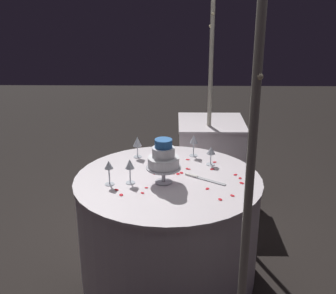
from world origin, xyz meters
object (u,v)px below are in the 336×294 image
object	(u,v)px
decorative_arch	(226,53)
wine_glass_3	(137,142)
cake_knife	(202,179)
wine_glass_4	(130,165)
main_table	(168,227)
side_table	(210,161)
wine_glass_0	(109,167)
tiered_cake	(163,158)
wine_glass_1	(194,140)
wine_glass_2	(211,152)

from	to	relation	value
decorative_arch	wine_glass_3	size ratio (longest dim) A/B	15.17
decorative_arch	cake_knife	size ratio (longest dim) A/B	9.16
wine_glass_3	wine_glass_4	distance (m)	0.45
main_table	side_table	world-z (taller)	side_table
decorative_arch	wine_glass_0	xyz separation A→B (m)	(0.09, -0.70, -0.69)
wine_glass_3	wine_glass_0	bearing A→B (deg)	-16.57
main_table	cake_knife	distance (m)	0.43
tiered_cake	wine_glass_0	xyz separation A→B (m)	(0.03, -0.34, -0.05)
side_table	wine_glass_0	distance (m)	1.50
main_table	wine_glass_3	xyz separation A→B (m)	(-0.38, -0.23, 0.47)
main_table	wine_glass_4	xyz separation A→B (m)	(0.07, -0.24, 0.48)
side_table	wine_glass_1	bearing A→B (deg)	-14.45
side_table	cake_knife	xyz separation A→B (m)	(1.14, -0.15, 0.35)
wine_glass_3	cake_knife	distance (m)	0.60
decorative_arch	main_table	distance (m)	1.21
tiered_cake	wine_glass_1	xyz separation A→B (m)	(-0.47, 0.21, -0.04)
wine_glass_0	cake_knife	size ratio (longest dim) A/B	0.62
main_table	wine_glass_1	distance (m)	0.66
tiered_cake	wine_glass_4	size ratio (longest dim) A/B	1.79
wine_glass_2	cake_knife	size ratio (longest dim) A/B	0.51
wine_glass_2	wine_glass_4	xyz separation A→B (m)	(0.31, -0.53, 0.02)
wine_glass_1	wine_glass_2	bearing A→B (deg)	34.07
wine_glass_0	wine_glass_4	bearing A→B (deg)	99.83
wine_glass_4	cake_knife	size ratio (longest dim) A/B	0.63
wine_glass_2	wine_glass_4	size ratio (longest dim) A/B	0.81
decorative_arch	wine_glass_3	xyz separation A→B (m)	(-0.38, -0.56, -0.69)
tiered_cake	wine_glass_4	xyz separation A→B (m)	(0.01, -0.21, -0.04)
tiered_cake	wine_glass_0	distance (m)	0.34
wine_glass_0	decorative_arch	bearing A→B (deg)	97.47
side_table	tiered_cake	bearing A→B (deg)	-18.29
decorative_arch	wine_glass_2	xyz separation A→B (m)	(-0.24, -0.04, -0.71)
side_table	wine_glass_4	xyz separation A→B (m)	(1.21, -0.61, 0.46)
decorative_arch	wine_glass_0	world-z (taller)	decorative_arch
wine_glass_3	wine_glass_4	xyz separation A→B (m)	(0.45, -0.01, 0.01)
tiered_cake	wine_glass_4	bearing A→B (deg)	-87.08
side_table	cake_knife	bearing A→B (deg)	-7.27
tiered_cake	cake_knife	size ratio (longest dim) A/B	1.13
wine_glass_0	wine_glass_2	distance (m)	0.74
tiered_cake	wine_glass_1	distance (m)	0.51
decorative_arch	wine_glass_2	world-z (taller)	decorative_arch
decorative_arch	wine_glass_4	world-z (taller)	decorative_arch
side_table	wine_glass_0	bearing A→B (deg)	-30.83
decorative_arch	tiered_cake	xyz separation A→B (m)	(0.06, -0.36, -0.64)
wine_glass_1	wine_glass_4	xyz separation A→B (m)	(0.48, -0.42, 0.00)
wine_glass_4	side_table	bearing A→B (deg)	153.36
main_table	decorative_arch	bearing A→B (deg)	90.00
wine_glass_1	main_table	bearing A→B (deg)	-23.88
tiered_cake	wine_glass_3	distance (m)	0.48
main_table	wine_glass_2	xyz separation A→B (m)	(-0.24, 0.29, 0.46)
wine_glass_0	wine_glass_1	size ratio (longest dim) A/B	0.98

